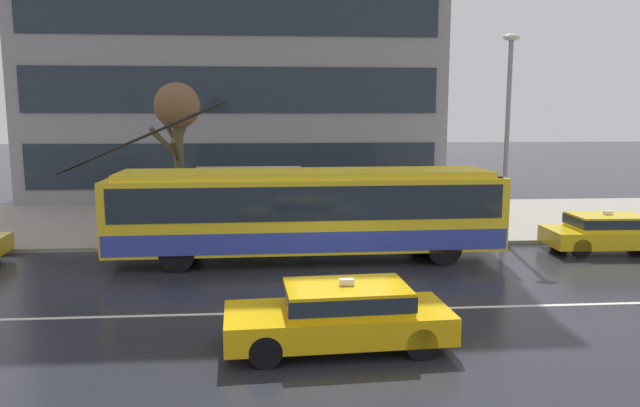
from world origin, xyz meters
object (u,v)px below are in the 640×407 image
Objects in this scene: trolleybus at (307,211)px; taxi_oncoming_near at (341,313)px; taxi_ahead_of_bus at (610,231)px; street_lamp at (508,121)px; bus_shelter at (249,184)px; street_tree_bare at (177,115)px; pedestrian_at_shelter at (174,198)px; pedestrian_approaching_curb at (308,194)px.

taxi_oncoming_near is at bearing -88.11° from trolleybus.
trolleybus is 10.20m from taxi_ahead_of_bus.
trolleybus is 1.89× the size of street_lamp.
street_lamp is at bearing 53.25° from taxi_oncoming_near.
bus_shelter is 3.57m from street_tree_bare.
pedestrian_at_shelter is 4.72m from pedestrian_approaching_curb.
bus_shelter reaches higher than taxi_oncoming_near.
bus_shelter is at bearing 164.10° from taxi_ahead_of_bus.
street_tree_bare is (0.09, 0.82, 2.84)m from pedestrian_at_shelter.
pedestrian_at_shelter is (-14.67, 2.12, 1.00)m from taxi_ahead_of_bus.
street_lamp reaches higher than trolleybus.
trolleybus is 4.24m from bus_shelter.
pedestrian_at_shelter is (-4.51, 2.40, 0.13)m from trolleybus.
trolleybus is 5.11m from pedestrian_at_shelter.
street_lamp is at bearing 150.01° from taxi_ahead_of_bus.
trolleybus is at bearing -178.43° from taxi_ahead_of_bus.
street_tree_bare reaches higher than trolleybus.
taxi_ahead_of_bus is 15.36m from street_tree_bare.
pedestrian_approaching_curb is at bearing 166.49° from taxi_ahead_of_bus.
street_tree_bare is at bearing 83.73° from pedestrian_at_shelter.
street_tree_bare is at bearing 143.93° from trolleybus.
street_lamp is at bearing -5.44° from pedestrian_approaching_curb.
bus_shelter reaches higher than taxi_ahead_of_bus.
trolleybus is 7.32m from taxi_oncoming_near.
bus_shelter is (-2.20, 10.99, 1.31)m from taxi_oncoming_near.
pedestrian_approaching_curb is at bearing 3.38° from pedestrian_at_shelter.
taxi_ahead_of_bus is at bearing -29.99° from street_lamp.
taxi_oncoming_near is at bearing -66.03° from street_tree_bare.
street_tree_bare is at bearing 174.04° from street_lamp.
trolleybus is at bearing -62.26° from bus_shelter.
pedestrian_approaching_curb is (0.20, 2.67, 0.18)m from trolleybus.
taxi_oncoming_near is at bearing -142.77° from taxi_ahead_of_bus.
taxi_ahead_of_bus is at bearing 1.57° from trolleybus.
bus_shelter is at bearing 117.74° from trolleybus.
trolleybus reaches higher than pedestrian_approaching_curb.
taxi_oncoming_near and taxi_ahead_of_bus have the same top height.
pedestrian_at_shelter is (-2.55, -1.34, -0.31)m from bus_shelter.
street_tree_bare is (-4.42, 3.22, 2.98)m from trolleybus.
bus_shelter is at bearing 11.80° from street_tree_bare.
taxi_oncoming_near is 1.15× the size of bus_shelter.
pedestrian_at_shelter reaches higher than taxi_ahead_of_bus.
street_tree_bare is (-4.66, 10.48, 3.85)m from taxi_oncoming_near.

